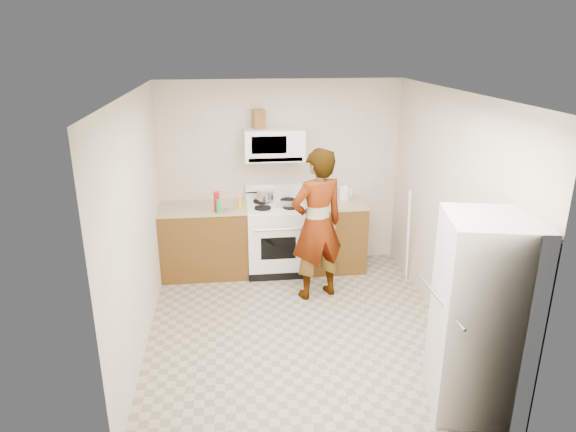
{
  "coord_description": "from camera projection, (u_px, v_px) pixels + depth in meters",
  "views": [
    {
      "loc": [
        -0.69,
        -4.86,
        2.98
      ],
      "look_at": [
        -0.05,
        0.55,
        1.09
      ],
      "focal_mm": 32.0,
      "sensor_mm": 36.0,
      "label": 1
    }
  ],
  "objects": [
    {
      "name": "bottle_green_cap",
      "position": [
        219.0,
        207.0,
        6.31
      ],
      "size": [
        0.07,
        0.07,
        0.17
      ],
      "primitive_type": "cylinder",
      "rotation": [
        0.0,
        0.0,
        0.3
      ],
      "color": "green",
      "rests_on": "counter_left"
    },
    {
      "name": "broom",
      "position": [
        408.0,
        236.0,
        6.4
      ],
      "size": [
        0.16,
        0.26,
        1.27
      ],
      "primitive_type": "cylinder",
      "rotation": [
        0.14,
        -0.14,
        0.27
      ],
      "color": "white",
      "rests_on": "floor"
    },
    {
      "name": "right_wall",
      "position": [
        449.0,
        213.0,
        5.38
      ],
      "size": [
        0.02,
        3.6,
        2.5
      ],
      "primitive_type": "cube",
      "color": "beige",
      "rests_on": "floor"
    },
    {
      "name": "floor",
      "position": [
        298.0,
        326.0,
        5.61
      ],
      "size": [
        3.6,
        3.6,
        0.0
      ],
      "primitive_type": "plane",
      "color": "gray",
      "rests_on": "ground"
    },
    {
      "name": "fridge",
      "position": [
        482.0,
        316.0,
        4.16
      ],
      "size": [
        0.83,
        0.83,
        1.7
      ],
      "primitive_type": "cube",
      "rotation": [
        0.0,
        0.0,
        -0.22
      ],
      "color": "silver",
      "rests_on": "floor"
    },
    {
      "name": "cabinet_right",
      "position": [
        333.0,
        236.0,
        6.94
      ],
      "size": [
        0.8,
        0.62,
        0.9
      ],
      "primitive_type": "cube",
      "color": "brown",
      "rests_on": "floor"
    },
    {
      "name": "gas_range",
      "position": [
        276.0,
        236.0,
        6.83
      ],
      "size": [
        0.76,
        0.65,
        1.13
      ],
      "color": "white",
      "rests_on": "floor"
    },
    {
      "name": "bottle_hot_sauce",
      "position": [
        240.0,
        203.0,
        6.48
      ],
      "size": [
        0.06,
        0.06,
        0.16
      ],
      "primitive_type": "cylinder",
      "rotation": [
        0.0,
        0.0,
        -0.12
      ],
      "color": "orange",
      "rests_on": "counter_left"
    },
    {
      "name": "cabinet_left",
      "position": [
        205.0,
        242.0,
        6.75
      ],
      "size": [
        1.12,
        0.62,
        0.9
      ],
      "primitive_type": "cube",
      "color": "brown",
      "rests_on": "floor"
    },
    {
      "name": "jug",
      "position": [
        259.0,
        119.0,
        6.46
      ],
      "size": [
        0.17,
        0.17,
        0.24
      ],
      "primitive_type": "cube",
      "rotation": [
        0.0,
        0.0,
        0.21
      ],
      "color": "brown",
      "rests_on": "microwave"
    },
    {
      "name": "kettle",
      "position": [
        344.0,
        193.0,
        6.87
      ],
      "size": [
        0.14,
        0.14,
        0.16
      ],
      "primitive_type": "cylinder",
      "rotation": [
        0.0,
        0.0,
        0.04
      ],
      "color": "white",
      "rests_on": "counter_right"
    },
    {
      "name": "back_wall",
      "position": [
        281.0,
        175.0,
        6.88
      ],
      "size": [
        3.2,
        0.02,
        2.5
      ],
      "primitive_type": "cube",
      "color": "beige",
      "rests_on": "floor"
    },
    {
      "name": "tray",
      "position": [
        286.0,
        205.0,
        6.6
      ],
      "size": [
        0.28,
        0.22,
        0.05
      ],
      "primitive_type": "cube",
      "rotation": [
        0.0,
        0.0,
        -0.26
      ],
      "color": "silver",
      "rests_on": "gas_range"
    },
    {
      "name": "bottle_spray",
      "position": [
        217.0,
        201.0,
        6.39
      ],
      "size": [
        0.1,
        0.1,
        0.25
      ],
      "primitive_type": "cylinder",
      "rotation": [
        0.0,
        0.0,
        0.4
      ],
      "color": "red",
      "rests_on": "counter_left"
    },
    {
      "name": "pot_lid",
      "position": [
        226.0,
        210.0,
        6.44
      ],
      "size": [
        0.26,
        0.26,
        0.01
      ],
      "primitive_type": "cylinder",
      "rotation": [
        0.0,
        0.0,
        -0.06
      ],
      "color": "silver",
      "rests_on": "counter_left"
    },
    {
      "name": "counter_left",
      "position": [
        203.0,
        208.0,
        6.59
      ],
      "size": [
        1.14,
        0.64,
        0.03
      ],
      "primitive_type": "cube",
      "color": "tan",
      "rests_on": "cabinet_left"
    },
    {
      "name": "counter_right",
      "position": [
        334.0,
        203.0,
        6.79
      ],
      "size": [
        0.82,
        0.64,
        0.03
      ],
      "primitive_type": "cube",
      "color": "tan",
      "rests_on": "cabinet_right"
    },
    {
      "name": "person",
      "position": [
        317.0,
        225.0,
        6.0
      ],
      "size": [
        0.77,
        0.63,
        1.83
      ],
      "primitive_type": "imported",
      "rotation": [
        0.0,
        0.0,
        3.47
      ],
      "color": "tan",
      "rests_on": "floor"
    },
    {
      "name": "microwave",
      "position": [
        274.0,
        144.0,
        6.55
      ],
      "size": [
        0.76,
        0.38,
        0.4
      ],
      "primitive_type": "cube",
      "color": "white",
      "rests_on": "back_wall"
    },
    {
      "name": "saucepan",
      "position": [
        265.0,
        195.0,
        6.79
      ],
      "size": [
        0.3,
        0.3,
        0.13
      ],
      "primitive_type": "cylinder",
      "rotation": [
        0.0,
        0.0,
        -0.39
      ],
      "color": "silver",
      "rests_on": "gas_range"
    }
  ]
}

